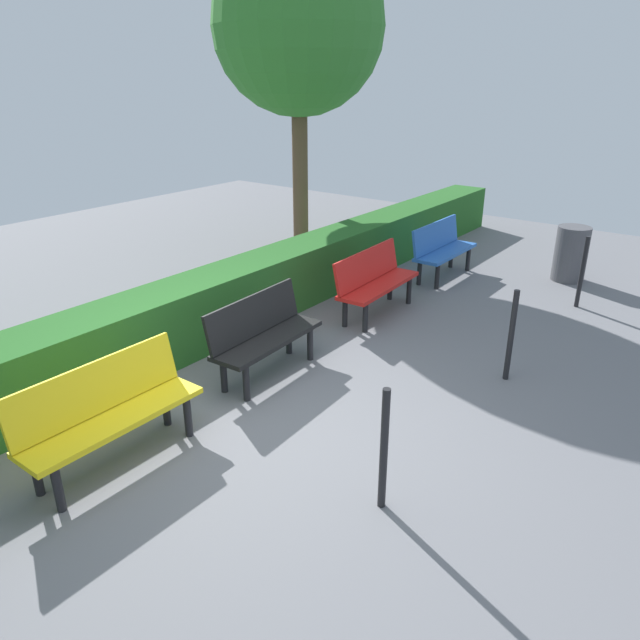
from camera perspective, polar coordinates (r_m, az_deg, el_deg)
ground_plane at (r=5.58m, az=-5.89°, el=-10.17°), size 19.28×19.28×0.00m
bench_blue at (r=9.57m, az=11.60°, el=6.84°), size 1.41×0.46×0.86m
bench_red at (r=7.91m, az=5.24°, el=3.89°), size 1.52×0.53×0.86m
bench_black at (r=6.30m, az=-5.50°, el=-1.20°), size 1.41×0.53×0.86m
bench_yellow at (r=5.18m, az=-19.70°, el=-8.11°), size 1.54×0.47×0.86m
hedge_row at (r=7.14m, az=-11.72°, el=0.71°), size 15.28×0.68×0.80m
tree_near at (r=10.65m, az=-2.09°, el=26.24°), size 2.80×2.80×5.10m
railing_post_near at (r=8.86m, az=23.84°, el=4.21°), size 0.06×0.06×1.00m
railing_post_mid at (r=6.45m, az=17.86°, el=-1.45°), size 0.06×0.06×1.00m
railing_post_far at (r=4.41m, az=6.15°, el=-12.27°), size 0.06×0.06×1.00m
trash_bin at (r=10.01m, az=22.92°, el=5.88°), size 0.49×0.49×0.85m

